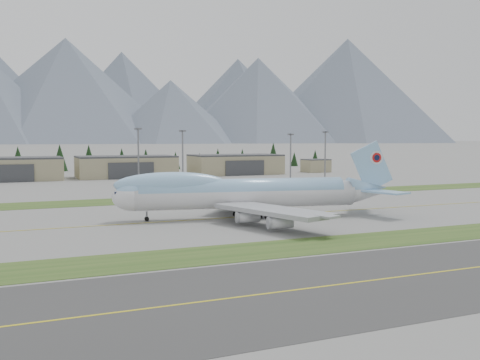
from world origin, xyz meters
name	(u,v)px	position (x,y,z in m)	size (l,w,h in m)	color
ground	(296,214)	(0.00, 0.00, 0.00)	(7000.00, 7000.00, 0.00)	slate
grass_strip_near	(391,239)	(0.00, -38.00, 0.00)	(400.00, 14.00, 0.08)	#2C4B1A
grass_strip_far	(231,196)	(0.00, 45.00, 0.00)	(400.00, 18.00, 0.08)	#2C4B1A
taxiway_line_main	(296,214)	(0.00, 0.00, 0.00)	(400.00, 0.40, 0.02)	gold
boeing_747_freighter	(244,193)	(-15.49, -1.73, 6.26)	(72.38, 61.18, 18.98)	silver
hangar_left	(8,169)	(-70.00, 149.90, 5.39)	(48.00, 26.60, 10.80)	gray
hangar_center	(126,166)	(-15.00, 149.90, 5.39)	(48.00, 26.60, 10.80)	gray
hangar_right	(235,164)	(45.00, 149.90, 5.39)	(48.00, 26.60, 10.80)	gray
control_shed	(316,166)	(95.00, 148.00, 3.80)	(14.00, 12.00, 7.60)	gray
floodlight_masts	(238,146)	(29.97, 109.92, 16.13)	(100.81, 9.74, 24.07)	slate
service_vehicle_a	(126,180)	(-18.38, 132.33, 0.00)	(1.37, 3.39, 1.16)	#BBBBBD
service_vehicle_b	(217,179)	(23.24, 120.25, 0.00)	(1.12, 3.17, 1.05)	#B3802C
service_vehicle_c	(242,175)	(44.34, 139.79, 0.00)	(1.65, 4.07, 1.18)	#9B9A9E
conifer_belt	(108,159)	(-14.03, 212.37, 7.21)	(270.95, 14.00, 16.74)	black
mountain_ridge_front	(33,88)	(11.89, 2227.42, 223.72)	(4297.06, 1160.81, 521.74)	#51606C
mountain_ridge_rear	(37,93)	(55.31, 2900.00, 260.34)	(4502.52, 1077.57, 538.78)	#51606C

